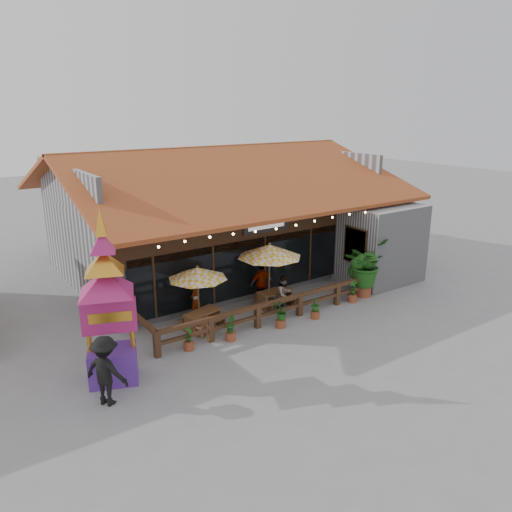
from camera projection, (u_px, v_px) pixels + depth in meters
ground at (301, 308)px, 20.33m from camera, size 100.00×100.00×0.00m
restaurant_building at (222, 225)px, 25.05m from camera, size 15.50×14.73×6.09m
patio_railing at (259, 309)px, 18.72m from camera, size 10.00×2.60×0.92m
umbrella_left at (198, 273)px, 18.22m from camera, size 2.31×2.31×2.35m
umbrella_right at (269, 251)px, 19.73m from camera, size 3.44×3.44×2.76m
picnic_table_left at (203, 317)px, 18.37m from camera, size 1.71×1.58×0.68m
picnic_table_right at (275, 296)px, 20.39m from camera, size 1.47×1.27×0.70m
thai_sign_tower at (106, 287)px, 14.14m from camera, size 2.70×2.70×5.67m
tropical_plant at (365, 264)px, 21.30m from camera, size 2.27×2.14×2.50m
diner_a at (196, 300)px, 19.02m from camera, size 0.70×0.63×1.60m
diner_b at (284, 294)px, 19.79m from camera, size 0.80×0.66×1.51m
diner_c at (262, 283)px, 20.62m from camera, size 1.07×0.53×1.76m
pedestrian at (106, 371)px, 13.57m from camera, size 1.35×1.49×2.01m
planter_a at (189, 340)px, 16.79m from camera, size 0.38×0.36×0.88m
planter_b at (230, 329)px, 17.46m from camera, size 0.42×0.44×0.92m
planter_c at (281, 314)px, 18.46m from camera, size 0.71×0.67×0.93m
planter_d at (315, 308)px, 19.28m from camera, size 0.46×0.46×0.88m
planter_e at (353, 293)px, 20.92m from camera, size 0.40×0.40×0.95m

